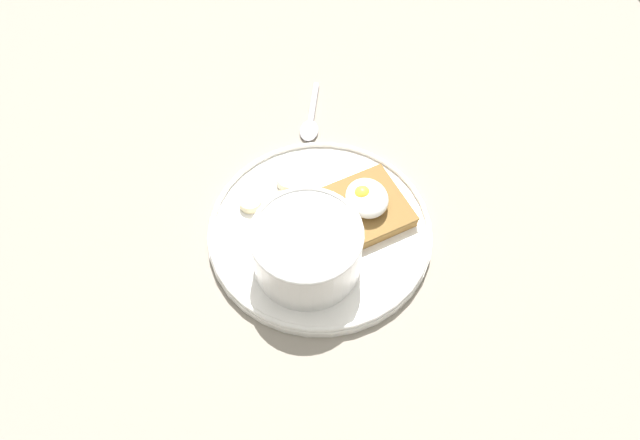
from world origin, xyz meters
TOP-DOWN VIEW (x-y plane):
  - ground_plane at (0.00, 0.00)cm, footprint 120.00×120.00cm
  - plate at (0.00, 0.00)cm, footprint 26.20×26.20cm
  - oatmeal_bowl at (3.98, -2.65)cm, footprint 12.17×12.17cm
  - toast_slice at (-0.85, 5.89)cm, footprint 10.54×10.54cm
  - poached_egg at (-0.88, 5.84)cm, footprint 5.56×4.92cm
  - banana_slice_front at (-5.63, -6.98)cm, footprint 3.58×3.56cm
  - banana_slice_left at (-4.57, -3.46)cm, footprint 3.87×3.87cm
  - banana_slice_back at (-7.57, -1.63)cm, footprint 4.34×4.37cm
  - banana_slice_right at (-5.08, -0.88)cm, footprint 3.46×3.47cm
  - spoon at (-17.49, 3.89)cm, footprint 10.21×5.49cm

SIDE VIEW (x-z plane):
  - ground_plane at x=0.00cm, z-range 0.00..2.00cm
  - spoon at x=-17.49cm, z-range 2.00..2.80cm
  - plate at x=0.00cm, z-range 2.00..3.60cm
  - banana_slice_left at x=-4.57cm, z-range 2.97..4.02cm
  - banana_slice_front at x=-5.63cm, z-range 2.97..4.17cm
  - banana_slice_right at x=-5.08cm, z-range 2.97..4.25cm
  - banana_slice_back at x=-7.57cm, z-range 2.95..4.34cm
  - toast_slice at x=-0.85cm, z-range 3.09..4.70cm
  - poached_egg at x=-0.88cm, z-range 4.43..7.34cm
  - oatmeal_bowl at x=3.98cm, z-range 3.06..9.71cm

